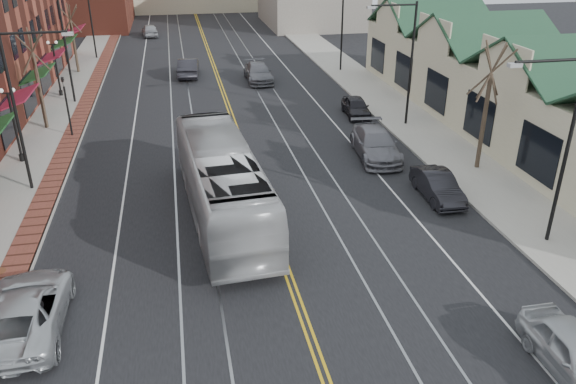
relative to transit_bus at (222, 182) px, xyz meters
name	(u,v)px	position (x,y,z in m)	size (l,w,h in m)	color
ground	(325,379)	(2.00, -11.21, -1.76)	(160.00, 160.00, 0.00)	black
sidewalk_left	(37,161)	(-10.00, 8.79, -1.68)	(4.00, 120.00, 0.15)	gray
sidewalk_right	(424,133)	(14.00, 8.79, -1.68)	(4.00, 120.00, 0.15)	gray
building_right	(513,95)	(20.00, 8.79, 0.54)	(8.00, 36.00, 4.60)	#C0B794
streetlight_l_1	(22,96)	(-9.05, 4.79, 3.27)	(3.33, 0.25, 8.00)	black
streetlight_l_2	(71,37)	(-9.05, 20.79, 3.27)	(3.33, 0.25, 8.00)	black
streetlight_l_3	(94,8)	(-9.05, 36.79, 3.27)	(3.33, 0.25, 8.00)	black
streetlight_r_0	(561,134)	(13.05, -5.21, 3.27)	(3.33, 0.25, 8.00)	black
streetlight_r_1	(406,52)	(13.05, 10.79, 3.27)	(3.33, 0.25, 8.00)	black
streetlight_r_2	(338,16)	(13.05, 26.79, 3.27)	(3.33, 0.25, 8.00)	black
lamppost_l_2	(15,127)	(-10.80, 8.79, 0.44)	(0.84, 0.28, 4.27)	black
lamppost_l_3	(57,70)	(-10.80, 22.79, 0.44)	(0.84, 0.28, 4.27)	black
tree_left_near	(37,78)	(-10.50, 14.79, 1.76)	(1.78, 1.37, 6.48)	#382B21
tree_left_far	(73,37)	(-10.50, 30.79, 1.52)	(1.66, 1.28, 6.02)	#382B21
tree_right_mid	(486,105)	(14.50, 2.79, 1.99)	(1.90, 1.46, 6.93)	#382B21
traffic_signal	(67,102)	(-8.60, 12.79, 0.59)	(0.18, 0.15, 3.80)	black
transit_bus	(222,182)	(0.00, 0.00, 0.00)	(2.95, 12.62, 3.51)	#B5B5B7
parked_suv	(26,310)	(-7.30, -6.92, -0.99)	(2.55, 5.53, 1.54)	#B5B9BD
parked_car_a	(576,354)	(9.50, -12.45, -1.02)	(1.75, 4.35, 1.48)	#B1B4B9
parked_car_b	(438,186)	(10.69, -0.20, -1.08)	(1.44, 4.12, 1.36)	black
parked_car_c	(375,144)	(9.50, 5.72, -0.94)	(2.28, 5.62, 1.63)	slate
parked_car_d	(356,107)	(10.79, 13.46, -1.08)	(1.59, 3.96, 1.35)	black
distant_car_left	(188,67)	(-0.52, 27.60, -0.94)	(1.73, 4.97, 1.64)	black
distant_car_right	(258,73)	(5.39, 24.60, -0.99)	(2.15, 5.30, 1.54)	#5D5D64
distant_car_far	(150,30)	(-4.38, 48.76, -1.00)	(1.78, 4.42, 1.51)	#98999E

